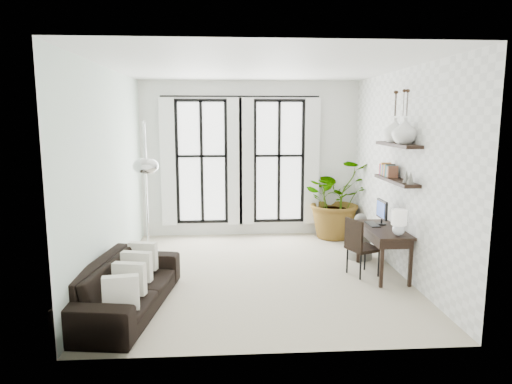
{
  "coord_description": "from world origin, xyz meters",
  "views": [
    {
      "loc": [
        -0.5,
        -6.95,
        2.46
      ],
      "look_at": [
        -0.02,
        0.3,
        1.27
      ],
      "focal_mm": 32.0,
      "sensor_mm": 36.0,
      "label": 1
    }
  ],
  "objects": [
    {
      "name": "buddha",
      "position": [
        1.84,
        0.7,
        0.34
      ],
      "size": [
        0.45,
        0.45,
        0.8
      ],
      "color": "slate",
      "rests_on": "floor"
    },
    {
      "name": "arc_lamp",
      "position": [
        -1.7,
        -0.09,
        1.88
      ],
      "size": [
        0.74,
        2.6,
        2.41
      ],
      "color": "silver",
      "rests_on": "floor"
    },
    {
      "name": "windows",
      "position": [
        -0.2,
        2.43,
        1.56
      ],
      "size": [
        3.26,
        0.13,
        2.65
      ],
      "color": "white",
      "rests_on": "wall_back"
    },
    {
      "name": "plant",
      "position": [
        1.76,
        2.15,
        0.82
      ],
      "size": [
        1.75,
        1.6,
        1.64
      ],
      "primitive_type": "imported",
      "rotation": [
        0.0,
        0.0,
        0.25
      ],
      "color": "#2D7228",
      "rests_on": "floor"
    },
    {
      "name": "sofa",
      "position": [
        -1.8,
        -1.26,
        0.33
      ],
      "size": [
        1.18,
        2.33,
        0.65
      ],
      "primitive_type": "imported",
      "rotation": [
        0.0,
        0.0,
        1.43
      ],
      "color": "black",
      "rests_on": "floor"
    },
    {
      "name": "ceiling",
      "position": [
        0.0,
        0.0,
        3.2
      ],
      "size": [
        5.0,
        5.0,
        0.0
      ],
      "primitive_type": "plane",
      "color": "white",
      "rests_on": "wall_back"
    },
    {
      "name": "desk",
      "position": [
        1.95,
        -0.21,
        0.71
      ],
      "size": [
        0.54,
        1.27,
        1.14
      ],
      "color": "black",
      "rests_on": "floor"
    },
    {
      "name": "throw_pillows",
      "position": [
        -1.7,
        -1.26,
        0.5
      ],
      "size": [
        0.4,
        1.52,
        0.4
      ],
      "color": "white",
      "rests_on": "sofa"
    },
    {
      "name": "vase_a",
      "position": [
        2.11,
        -0.4,
        2.27
      ],
      "size": [
        0.37,
        0.37,
        0.38
      ],
      "primitive_type": "imported",
      "color": "white",
      "rests_on": "shelf_upper"
    },
    {
      "name": "vase_b",
      "position": [
        2.11,
        -0.0,
        2.27
      ],
      "size": [
        0.37,
        0.37,
        0.38
      ],
      "primitive_type": "imported",
      "color": "white",
      "rests_on": "shelf_upper"
    },
    {
      "name": "wall_right",
      "position": [
        2.25,
        0.0,
        1.6
      ],
      "size": [
        0.0,
        5.0,
        5.0
      ],
      "primitive_type": "plane",
      "rotation": [
        1.57,
        0.0,
        -1.57
      ],
      "color": "white",
      "rests_on": "floor"
    },
    {
      "name": "floor",
      "position": [
        0.0,
        0.0,
        0.0
      ],
      "size": [
        5.0,
        5.0,
        0.0
      ],
      "primitive_type": "plane",
      "color": "#B4A98F",
      "rests_on": "ground"
    },
    {
      "name": "wall_shelves",
      "position": [
        2.11,
        -0.12,
        1.73
      ],
      "size": [
        0.25,
        1.3,
        0.6
      ],
      "color": "black",
      "rests_on": "wall_right"
    },
    {
      "name": "wall_left",
      "position": [
        -2.25,
        0.0,
        1.6
      ],
      "size": [
        0.0,
        5.0,
        5.0
      ],
      "primitive_type": "plane",
      "rotation": [
        1.57,
        0.0,
        1.57
      ],
      "color": "silver",
      "rests_on": "floor"
    },
    {
      "name": "desk_chair",
      "position": [
        1.56,
        -0.19,
        0.52
      ],
      "size": [
        0.55,
        0.55,
        0.91
      ],
      "rotation": [
        0.0,
        0.0,
        0.35
      ],
      "color": "black",
      "rests_on": "floor"
    },
    {
      "name": "wall_back",
      "position": [
        0.0,
        2.5,
        1.6
      ],
      "size": [
        4.5,
        0.0,
        4.5
      ],
      "primitive_type": "plane",
      "rotation": [
        1.57,
        0.0,
        0.0
      ],
      "color": "white",
      "rests_on": "floor"
    }
  ]
}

